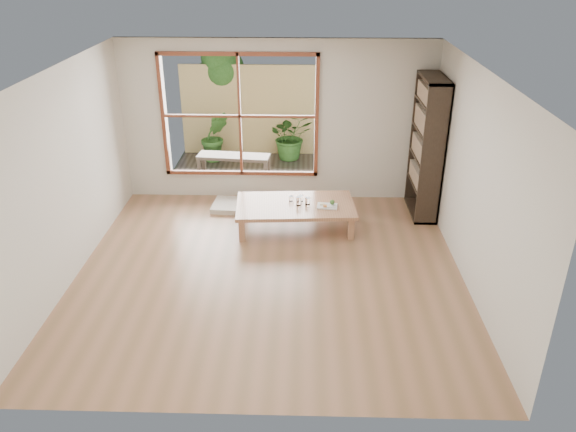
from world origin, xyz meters
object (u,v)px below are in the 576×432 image
object	(u,v)px
food_tray	(328,205)
bookshelf	(427,148)
garden_bench	(234,158)
low_table	(295,207)

from	to	relation	value
food_tray	bookshelf	bearing A→B (deg)	29.94
food_tray	garden_bench	bearing A→B (deg)	134.53
low_table	food_tray	xyz separation A→B (m)	(0.49, -0.07, 0.07)
low_table	garden_bench	xyz separation A→B (m)	(-1.15, 1.97, 0.04)
low_table	food_tray	distance (m)	0.49
bookshelf	garden_bench	xyz separation A→B (m)	(-3.15, 1.35, -0.70)
low_table	bookshelf	world-z (taller)	bookshelf
low_table	bookshelf	xyz separation A→B (m)	(1.99, 0.61, 0.74)
low_table	food_tray	bearing A→B (deg)	-11.70
food_tray	low_table	bearing A→B (deg)	177.67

